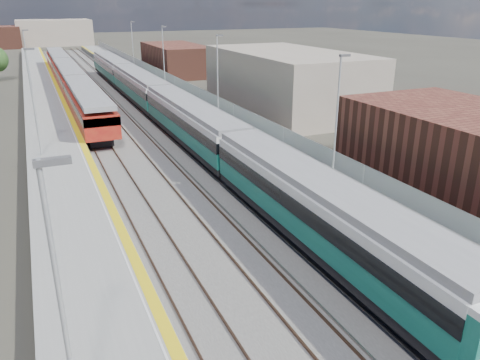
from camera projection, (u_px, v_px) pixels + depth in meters
ground at (136, 112)px, 51.59m from camera, size 320.00×320.00×0.00m
ballast_bed at (112, 110)px, 52.87m from camera, size 10.50×155.00×0.06m
tracks at (114, 106)px, 54.50m from camera, size 8.96×160.00×0.17m
platform_right at (176, 100)px, 55.53m from camera, size 4.70×155.00×8.52m
platform_left at (47, 111)px, 50.11m from camera, size 4.30×155.00×8.52m
green_train at (161, 101)px, 46.74m from camera, size 2.79×77.75×3.07m
red_train at (69, 78)px, 61.55m from camera, size 2.88×58.30×3.63m
tree_d at (248, 60)px, 68.51m from camera, size 4.08×4.08×5.53m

